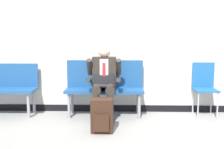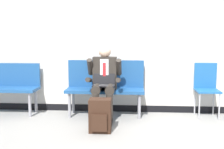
% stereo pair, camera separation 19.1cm
% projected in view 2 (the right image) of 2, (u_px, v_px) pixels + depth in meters
% --- Properties ---
extents(ground_plane, '(18.00, 18.00, 0.00)m').
position_uv_depth(ground_plane, '(120.00, 120.00, 4.51)').
color(ground_plane, gray).
extents(station_wall, '(6.08, 0.14, 3.15)m').
position_uv_depth(station_wall, '(122.00, 25.00, 4.86)').
color(station_wall, silver).
rests_on(station_wall, ground).
extents(bench_with_person, '(1.33, 0.42, 0.95)m').
position_uv_depth(bench_with_person, '(105.00, 84.00, 4.75)').
color(bench_with_person, navy).
rests_on(bench_with_person, ground).
extents(bench_empty, '(1.31, 0.42, 0.89)m').
position_uv_depth(bench_empty, '(2.00, 84.00, 4.87)').
color(bench_empty, navy).
rests_on(bench_empty, ground).
extents(person_seated, '(0.57, 0.70, 1.22)m').
position_uv_depth(person_seated, '(104.00, 80.00, 4.53)').
color(person_seated, '#2D2823').
rests_on(person_seated, ground).
extents(backpack, '(0.31, 0.26, 0.48)m').
position_uv_depth(backpack, '(100.00, 116.00, 3.91)').
color(backpack, '#331E14').
rests_on(backpack, ground).
extents(folding_chair, '(0.38, 0.38, 0.91)m').
position_uv_depth(folding_chair, '(206.00, 85.00, 4.68)').
color(folding_chair, '#1E5999').
rests_on(folding_chair, ground).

